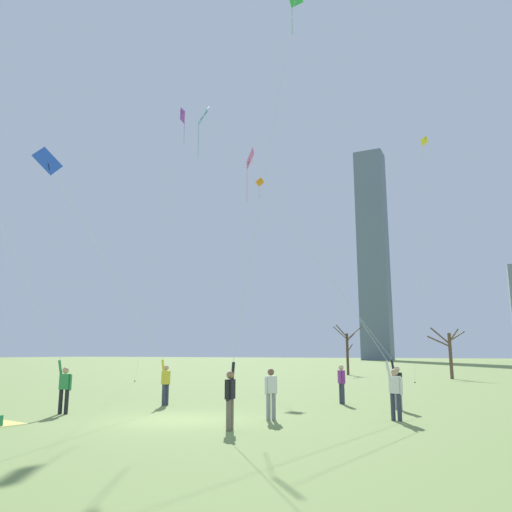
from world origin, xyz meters
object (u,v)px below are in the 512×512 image
object	(u,v)px
kite_flyer_midfield_center_blue	(153,359)
kite_flyer_far_back_teal	(326,286)
distant_kite_drifting_right_yellow	(423,164)
kite_flyer_midfield_right_red	(39,326)
distant_kite_drifting_left_orange	(256,206)
kite_flyer_foreground_right_pink	(354,324)
bare_tree_far_right_edge	(449,351)
bystander_watching_nearby	(342,382)
kite_flyer_foreground_left_green	(244,312)
bare_tree_left_of_center	(347,350)
bystander_far_off_by_trees	(271,391)
distant_kite_low_near_trees_purple	(179,134)

from	to	relation	value
kite_flyer_midfield_center_blue	kite_flyer_far_back_teal	world-z (taller)	kite_flyer_far_back_teal
kite_flyer_far_back_teal	distant_kite_drifting_right_yellow	size ratio (longest dim) A/B	0.81
kite_flyer_midfield_right_red	distant_kite_drifting_left_orange	bearing A→B (deg)	95.22
kite_flyer_far_back_teal	distant_kite_drifting_left_orange	bearing A→B (deg)	125.17
kite_flyer_foreground_right_pink	distant_kite_drifting_right_yellow	xyz separation A→B (m)	(0.15, 24.68, 14.75)
distant_kite_drifting_right_yellow	bare_tree_far_right_edge	size ratio (longest dim) A/B	4.81
kite_flyer_midfield_center_blue	kite_flyer_midfield_right_red	distance (m)	4.54
kite_flyer_midfield_center_blue	kite_flyer_foreground_right_pink	world-z (taller)	kite_flyer_foreground_right_pink
kite_flyer_midfield_right_red	distant_kite_drifting_left_orange	size ratio (longest dim) A/B	0.88
bystander_watching_nearby	kite_flyer_foreground_left_green	bearing A→B (deg)	-95.86
kite_flyer_far_back_teal	kite_flyer_midfield_right_red	bearing A→B (deg)	-136.38
kite_flyer_midfield_right_red	kite_flyer_far_back_teal	xyz separation A→B (m)	(8.32, 7.93, 1.92)
kite_flyer_far_back_teal	distant_kite_drifting_left_orange	size ratio (longest dim) A/B	1.01
distant_kite_drifting_right_yellow	bare_tree_left_of_center	distance (m)	19.07
kite_flyer_foreground_right_pink	bystander_far_off_by_trees	distance (m)	4.00
bystander_far_off_by_trees	kite_flyer_far_back_teal	bearing A→B (deg)	88.10
kite_flyer_foreground_left_green	distant_kite_drifting_right_yellow	xyz separation A→B (m)	(2.47, 28.84, 14.53)
bystander_far_off_by_trees	bare_tree_far_right_edge	bearing A→B (deg)	84.25
bare_tree_left_of_center	bare_tree_far_right_edge	xyz separation A→B (m)	(9.66, -3.68, -0.06)
distant_kite_drifting_right_yellow	distant_kite_drifting_left_orange	bearing A→B (deg)	-151.44
kite_flyer_foreground_right_pink	bare_tree_left_of_center	world-z (taller)	kite_flyer_foreground_right_pink
kite_flyer_foreground_right_pink	distant_kite_drifting_right_yellow	distance (m)	28.75
kite_flyer_foreground_left_green	bystander_far_off_by_trees	world-z (taller)	kite_flyer_foreground_left_green
kite_flyer_midfield_center_blue	kite_flyer_far_back_teal	size ratio (longest dim) A/B	0.52
kite_flyer_foreground_right_pink	bystander_far_off_by_trees	xyz separation A→B (m)	(-2.15, -2.52, -2.24)
bare_tree_far_right_edge	kite_flyer_foreground_left_green	bearing A→B (deg)	-95.77
distant_kite_low_near_trees_purple	distant_kite_drifting_right_yellow	world-z (taller)	distant_kite_drifting_right_yellow
kite_flyer_midfield_center_blue	bare_tree_left_of_center	size ratio (longest dim) A/B	1.78
kite_flyer_foreground_right_pink	bare_tree_far_right_edge	distance (m)	27.56
kite_flyer_far_back_teal	bare_tree_far_right_edge	distance (m)	24.70
kite_flyer_far_back_teal	bystander_watching_nearby	size ratio (longest dim) A/B	10.27
kite_flyer_midfield_center_blue	bystander_watching_nearby	xyz separation A→B (m)	(6.40, 4.64, -0.97)
kite_flyer_midfield_right_red	bare_tree_left_of_center	distance (m)	36.03
kite_flyer_foreground_left_green	bare_tree_left_of_center	xyz separation A→B (m)	(-6.46, 35.36, -1.01)
kite_flyer_foreground_left_green	distant_kite_drifting_right_yellow	distance (m)	32.38
bare_tree_far_right_edge	kite_flyer_midfield_center_blue	bearing A→B (deg)	-107.11
kite_flyer_foreground_left_green	distant_kite_low_near_trees_purple	world-z (taller)	distant_kite_low_near_trees_purple
kite_flyer_far_back_teal	kite_flyer_foreground_left_green	bearing A→B (deg)	-92.84
kite_flyer_foreground_right_pink	distant_kite_low_near_trees_purple	xyz separation A→B (m)	(-15.77, 11.53, 15.15)
distant_kite_low_near_trees_purple	kite_flyer_midfield_center_blue	bearing A→B (deg)	-58.14
bare_tree_left_of_center	kite_flyer_foreground_right_pink	bearing A→B (deg)	-74.29
bystander_far_off_by_trees	distant_kite_drifting_left_orange	world-z (taller)	distant_kite_drifting_left_orange
bystander_watching_nearby	distant_kite_low_near_trees_purple	bearing A→B (deg)	150.73
bystander_far_off_by_trees	bare_tree_far_right_edge	size ratio (longest dim) A/B	0.38
bystander_watching_nearby	bare_tree_far_right_edge	xyz separation A→B (m)	(2.41, 23.98, 1.39)
bystander_far_off_by_trees	distant_kite_drifting_right_yellow	world-z (taller)	distant_kite_drifting_right_yellow
distant_kite_drifting_left_orange	bystander_far_off_by_trees	bearing A→B (deg)	-63.44
kite_flyer_midfield_right_red	kite_flyer_far_back_teal	distance (m)	11.65
bare_tree_far_right_edge	kite_flyer_midfield_right_red	bearing A→B (deg)	-109.05
kite_flyer_midfield_right_red	bystander_far_off_by_trees	world-z (taller)	kite_flyer_midfield_right_red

